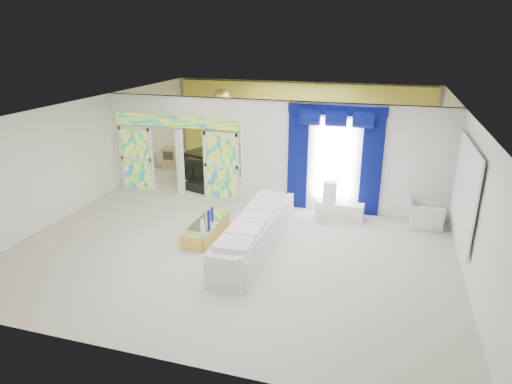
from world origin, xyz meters
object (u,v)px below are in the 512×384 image
(white_sofa, at_px, (255,235))
(grand_piano, at_px, (216,163))
(console_table, at_px, (340,210))
(armchair, at_px, (424,213))
(coffee_table, at_px, (206,230))

(white_sofa, height_order, grand_piano, grand_piano)
(grand_piano, bearing_deg, white_sofa, -40.23)
(console_table, distance_m, armchair, 2.16)
(grand_piano, bearing_deg, console_table, -9.17)
(coffee_table, relative_size, console_table, 1.33)
(white_sofa, xyz_separation_m, armchair, (3.80, 2.62, -0.04))
(white_sofa, bearing_deg, armchair, 36.64)
(coffee_table, bearing_deg, console_table, 35.73)
(white_sofa, distance_m, console_table, 2.97)
(coffee_table, bearing_deg, armchair, 24.27)
(console_table, relative_size, grand_piano, 0.67)
(coffee_table, xyz_separation_m, armchair, (5.15, 2.32, 0.14))
(console_table, height_order, grand_piano, grand_piano)
(coffee_table, bearing_deg, grand_piano, 108.26)
(white_sofa, relative_size, coffee_table, 2.29)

